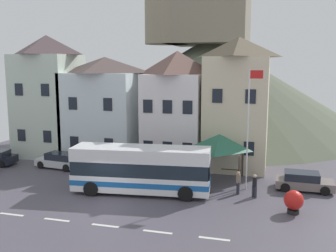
{
  "coord_description": "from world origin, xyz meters",
  "views": [
    {
      "loc": [
        10.08,
        -20.88,
        8.61
      ],
      "look_at": [
        2.65,
        5.98,
        4.26
      ],
      "focal_mm": 40.68,
      "sensor_mm": 36.0,
      "label": 1
    }
  ],
  "objects_px": {
    "townhouse_03": "(238,102)",
    "pedestrian_00": "(255,186)",
    "public_bench": "(232,168)",
    "parked_car_02": "(303,181)",
    "pedestrian_02": "(198,176)",
    "townhouse_00": "(49,96)",
    "harbour_buoy": "(294,201)",
    "transit_bus": "(141,170)",
    "townhouse_01": "(106,108)",
    "bus_shelter": "(219,142)",
    "pedestrian_01": "(238,182)",
    "flagpole": "(249,122)",
    "townhouse_02": "(177,107)",
    "hilltop_castle": "(208,80)",
    "parked_car_01": "(60,160)"
  },
  "relations": [
    {
      "from": "townhouse_03",
      "to": "pedestrian_00",
      "type": "relative_size",
      "value": 7.04
    },
    {
      "from": "pedestrian_02",
      "to": "harbour_buoy",
      "type": "height_order",
      "value": "pedestrian_02"
    },
    {
      "from": "parked_car_02",
      "to": "harbour_buoy",
      "type": "xyz_separation_m",
      "value": [
        -0.88,
        -4.8,
        0.15
      ]
    },
    {
      "from": "transit_bus",
      "to": "flagpole",
      "type": "height_order",
      "value": "flagpole"
    },
    {
      "from": "hilltop_castle",
      "to": "transit_bus",
      "type": "xyz_separation_m",
      "value": [
        0.42,
        -29.17,
        -5.16
      ]
    },
    {
      "from": "pedestrian_02",
      "to": "harbour_buoy",
      "type": "distance_m",
      "value": 7.13
    },
    {
      "from": "public_bench",
      "to": "flagpole",
      "type": "bearing_deg",
      "value": -67.49
    },
    {
      "from": "hilltop_castle",
      "to": "parked_car_02",
      "type": "height_order",
      "value": "hilltop_castle"
    },
    {
      "from": "pedestrian_00",
      "to": "harbour_buoy",
      "type": "relative_size",
      "value": 1.13
    },
    {
      "from": "townhouse_02",
      "to": "public_bench",
      "type": "height_order",
      "value": "townhouse_02"
    },
    {
      "from": "townhouse_00",
      "to": "harbour_buoy",
      "type": "xyz_separation_m",
      "value": [
        22.45,
        -9.79,
        -5.02
      ]
    },
    {
      "from": "hilltop_castle",
      "to": "pedestrian_01",
      "type": "bearing_deg",
      "value": -76.05
    },
    {
      "from": "transit_bus",
      "to": "parked_car_02",
      "type": "xyz_separation_m",
      "value": [
        10.81,
        3.64,
        -0.99
      ]
    },
    {
      "from": "townhouse_01",
      "to": "townhouse_03",
      "type": "bearing_deg",
      "value": 1.07
    },
    {
      "from": "townhouse_01",
      "to": "bus_shelter",
      "type": "xyz_separation_m",
      "value": [
        11.52,
        -4.91,
        -1.78
      ]
    },
    {
      "from": "pedestrian_00",
      "to": "bus_shelter",
      "type": "bearing_deg",
      "value": 131.31
    },
    {
      "from": "public_bench",
      "to": "parked_car_01",
      "type": "bearing_deg",
      "value": -172.18
    },
    {
      "from": "townhouse_01",
      "to": "hilltop_castle",
      "type": "bearing_deg",
      "value": 72.34
    },
    {
      "from": "hilltop_castle",
      "to": "harbour_buoy",
      "type": "distance_m",
      "value": 32.61
    },
    {
      "from": "transit_bus",
      "to": "pedestrian_00",
      "type": "relative_size",
      "value": 6.1
    },
    {
      "from": "parked_car_01",
      "to": "hilltop_castle",
      "type": "bearing_deg",
      "value": -101.74
    },
    {
      "from": "bus_shelter",
      "to": "pedestrian_01",
      "type": "height_order",
      "value": "bus_shelter"
    },
    {
      "from": "transit_bus",
      "to": "pedestrian_00",
      "type": "bearing_deg",
      "value": 1.64
    },
    {
      "from": "parked_car_02",
      "to": "pedestrian_02",
      "type": "distance_m",
      "value": 7.43
    },
    {
      "from": "townhouse_02",
      "to": "parked_car_01",
      "type": "xyz_separation_m",
      "value": [
        -9.11,
        -4.97,
        -4.35
      ]
    },
    {
      "from": "bus_shelter",
      "to": "harbour_buoy",
      "type": "xyz_separation_m",
      "value": [
        5.19,
        -5.45,
        -2.21
      ]
    },
    {
      "from": "pedestrian_00",
      "to": "flagpole",
      "type": "distance_m",
      "value": 4.39
    },
    {
      "from": "townhouse_03",
      "to": "public_bench",
      "type": "bearing_deg",
      "value": -91.03
    },
    {
      "from": "townhouse_00",
      "to": "harbour_buoy",
      "type": "distance_m",
      "value": 25.01
    },
    {
      "from": "townhouse_02",
      "to": "parked_car_01",
      "type": "height_order",
      "value": "townhouse_02"
    },
    {
      "from": "transit_bus",
      "to": "pedestrian_01",
      "type": "bearing_deg",
      "value": 6.69
    },
    {
      "from": "townhouse_02",
      "to": "parked_car_01",
      "type": "bearing_deg",
      "value": -151.37
    },
    {
      "from": "townhouse_02",
      "to": "parked_car_02",
      "type": "height_order",
      "value": "townhouse_02"
    },
    {
      "from": "townhouse_00",
      "to": "pedestrian_01",
      "type": "distance_m",
      "value": 20.86
    },
    {
      "from": "public_bench",
      "to": "harbour_buoy",
      "type": "xyz_separation_m",
      "value": [
        4.43,
        -7.46,
        0.31
      ]
    },
    {
      "from": "parked_car_01",
      "to": "townhouse_01",
      "type": "bearing_deg",
      "value": -106.53
    },
    {
      "from": "pedestrian_01",
      "to": "public_bench",
      "type": "distance_m",
      "value": 4.89
    },
    {
      "from": "public_bench",
      "to": "flagpole",
      "type": "relative_size",
      "value": 0.19
    },
    {
      "from": "townhouse_00",
      "to": "pedestrian_01",
      "type": "bearing_deg",
      "value": -20.56
    },
    {
      "from": "parked_car_02",
      "to": "townhouse_02",
      "type": "bearing_deg",
      "value": 152.51
    },
    {
      "from": "pedestrian_02",
      "to": "public_bench",
      "type": "height_order",
      "value": "pedestrian_02"
    },
    {
      "from": "public_bench",
      "to": "pedestrian_00",
      "type": "bearing_deg",
      "value": -68.41
    },
    {
      "from": "pedestrian_01",
      "to": "townhouse_00",
      "type": "bearing_deg",
      "value": 159.44
    },
    {
      "from": "pedestrian_02",
      "to": "public_bench",
      "type": "xyz_separation_m",
      "value": [
        1.94,
        4.25,
        -0.4
      ]
    },
    {
      "from": "townhouse_01",
      "to": "parked_car_02",
      "type": "height_order",
      "value": "townhouse_01"
    },
    {
      "from": "hilltop_castle",
      "to": "transit_bus",
      "type": "relative_size",
      "value": 4.45
    },
    {
      "from": "hilltop_castle",
      "to": "pedestrian_02",
      "type": "relative_size",
      "value": 25.77
    },
    {
      "from": "bus_shelter",
      "to": "pedestrian_01",
      "type": "distance_m",
      "value": 3.9
    },
    {
      "from": "townhouse_02",
      "to": "bus_shelter",
      "type": "distance_m",
      "value": 7.06
    },
    {
      "from": "townhouse_03",
      "to": "parked_car_02",
      "type": "xyz_separation_m",
      "value": [
        5.26,
        -5.8,
        -4.94
      ]
    }
  ]
}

